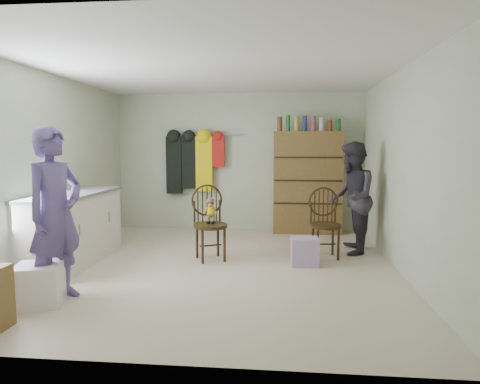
# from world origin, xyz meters

# --- Properties ---
(ground_plane) EXTENTS (5.00, 5.00, 0.00)m
(ground_plane) POSITION_xyz_m (0.00, 0.00, 0.00)
(ground_plane) COLOR beige
(ground_plane) RESTS_ON ground
(room_walls) EXTENTS (5.00, 5.00, 5.00)m
(room_walls) POSITION_xyz_m (0.00, 0.53, 1.58)
(room_walls) COLOR beige
(room_walls) RESTS_ON ground
(counter) EXTENTS (0.64, 1.86, 0.94)m
(counter) POSITION_xyz_m (-1.95, 0.00, 0.47)
(counter) COLOR silver
(counter) RESTS_ON ground
(plastic_tub) EXTENTS (0.51, 0.50, 0.40)m
(plastic_tub) POSITION_xyz_m (-1.57, -1.48, 0.20)
(plastic_tub) COLOR white
(plastic_tub) RESTS_ON ground
(chair_front) EXTENTS (0.60, 0.60, 1.02)m
(chair_front) POSITION_xyz_m (-0.18, 0.36, 0.57)
(chair_front) COLOR #312111
(chair_front) RESTS_ON ground
(chair_far) EXTENTS (0.49, 0.49, 0.97)m
(chair_far) POSITION_xyz_m (1.40, 0.63, 0.52)
(chair_far) COLOR #312111
(chair_far) RESTS_ON ground
(striped_bag) EXTENTS (0.36, 0.29, 0.37)m
(striped_bag) POSITION_xyz_m (1.10, 0.16, 0.18)
(striped_bag) COLOR pink
(striped_bag) RESTS_ON ground
(person_left) EXTENTS (0.61, 0.74, 1.75)m
(person_left) POSITION_xyz_m (-1.45, -1.33, 0.87)
(person_left) COLOR #574783
(person_left) RESTS_ON ground
(person_right) EXTENTS (0.69, 0.84, 1.61)m
(person_right) POSITION_xyz_m (1.80, 0.88, 0.81)
(person_right) COLOR #2D2B33
(person_right) RESTS_ON ground
(dresser) EXTENTS (1.20, 0.39, 2.08)m
(dresser) POSITION_xyz_m (1.25, 2.30, 0.92)
(dresser) COLOR brown
(dresser) RESTS_ON ground
(coat_rack) EXTENTS (1.42, 0.12, 1.09)m
(coat_rack) POSITION_xyz_m (-0.83, 2.38, 1.25)
(coat_rack) COLOR #99999E
(coat_rack) RESTS_ON ground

